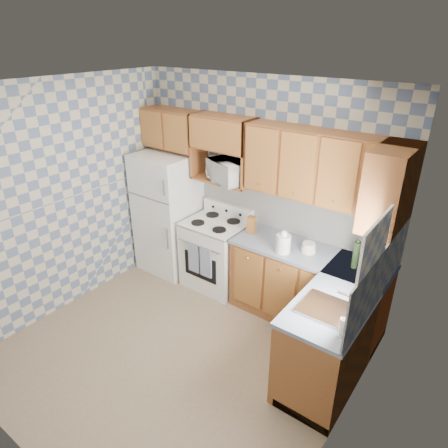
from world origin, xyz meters
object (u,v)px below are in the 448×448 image
(refrigerator, at_px, (169,213))
(stove_body, at_px, (216,254))
(microwave, at_px, (228,171))
(electric_kettle, at_px, (283,244))

(refrigerator, distance_m, stove_body, 0.89)
(microwave, xyz_separation_m, electric_kettle, (0.95, -0.27, -0.57))
(stove_body, height_order, microwave, microwave)
(stove_body, distance_m, microwave, 1.15)
(refrigerator, relative_size, microwave, 3.37)
(refrigerator, height_order, electric_kettle, refrigerator)
(stove_body, xyz_separation_m, microwave, (0.11, 0.11, 1.14))
(stove_body, bearing_deg, refrigerator, -178.22)
(refrigerator, xyz_separation_m, electric_kettle, (1.86, -0.13, 0.18))
(refrigerator, height_order, stove_body, refrigerator)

